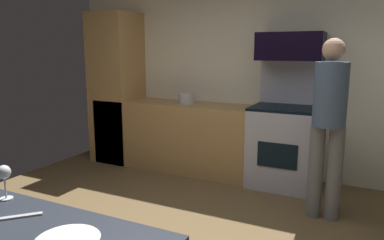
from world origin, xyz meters
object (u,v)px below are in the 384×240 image
person_cook (329,120)px  stock_pot (186,98)px  oven_range (284,143)px  wine_glass_near (4,174)px  microwave (290,46)px

person_cook → stock_pot: person_cook is taller
person_cook → oven_range: bearing=127.4°
wine_glass_near → stock_pot: wine_glass_near is taller
microwave → wine_glass_near: bearing=-101.4°
microwave → stock_pot: microwave is taller
oven_range → person_cook: person_cook is taller
oven_range → microwave: (0.00, 0.09, 1.12)m
microwave → stock_pot: bearing=-176.5°
person_cook → wine_glass_near: person_cook is taller
oven_range → stock_pot: (-1.30, 0.01, 0.46)m
wine_glass_near → stock_pot: 3.22m
oven_range → stock_pot: oven_range is taller
wine_glass_near → microwave: bearing=78.6°
microwave → oven_range: bearing=-90.0°
person_cook → stock_pot: size_ratio=7.64×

